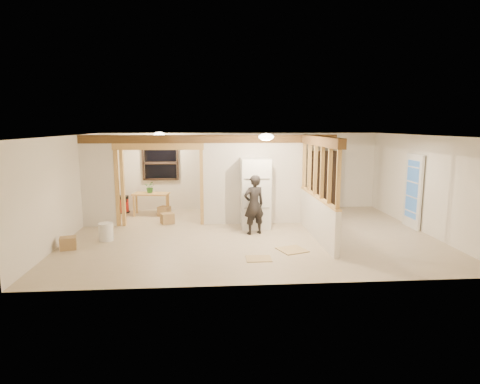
{
  "coord_description": "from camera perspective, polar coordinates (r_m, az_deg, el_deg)",
  "views": [
    {
      "loc": [
        -1.01,
        -9.83,
        2.75
      ],
      "look_at": [
        -0.24,
        0.4,
        1.04
      ],
      "focal_mm": 30.0,
      "sensor_mm": 36.0,
      "label": 1
    }
  ],
  "objects": [
    {
      "name": "shop_vac",
      "position": [
        13.21,
        -16.35,
        -1.68
      ],
      "size": [
        0.55,
        0.55,
        0.56
      ],
      "primitive_type": "cylinder",
      "rotation": [
        0.0,
        0.0,
        -0.35
      ],
      "color": "#9E170F",
      "rests_on": "floor"
    },
    {
      "name": "header_beam_right",
      "position": [
        9.79,
        11.27,
        7.14
      ],
      "size": [
        0.18,
        3.3,
        0.22
      ],
      "primitive_type": "cube",
      "color": "brown",
      "rests_on": "ceiling"
    },
    {
      "name": "partition_center",
      "position": [
        11.19,
        1.95,
        1.78
      ],
      "size": [
        2.8,
        0.12,
        2.5
      ],
      "primitive_type": "cube",
      "color": "silver",
      "rests_on": "floor"
    },
    {
      "name": "header_beam_back",
      "position": [
        11.03,
        -4.27,
        7.54
      ],
      "size": [
        7.0,
        0.18,
        0.22
      ],
      "primitive_type": "cube",
      "color": "brown",
      "rests_on": "ceiling"
    },
    {
      "name": "woman",
      "position": [
        10.15,
        2.0,
        -1.81
      ],
      "size": [
        0.65,
        0.53,
        1.52
      ],
      "primitive_type": "imported",
      "rotation": [
        0.0,
        0.0,
        3.49
      ],
      "color": "black",
      "rests_on": "floor"
    },
    {
      "name": "window_back",
      "position": [
        13.15,
        -11.25,
        4.07
      ],
      "size": [
        1.12,
        0.1,
        1.1
      ],
      "primitive_type": "cube",
      "color": "black",
      "rests_on": "wall_back"
    },
    {
      "name": "partition_left_stub",
      "position": [
        11.53,
        -19.54,
        1.46
      ],
      "size": [
        0.9,
        0.12,
        2.5
      ],
      "primitive_type": "cube",
      "color": "silver",
      "rests_on": "floor"
    },
    {
      "name": "box_util_a",
      "position": [
        11.53,
        -10.29,
        -3.71
      ],
      "size": [
        0.44,
        0.41,
        0.29
      ],
      "primitive_type": "cube",
      "rotation": [
        0.0,
        0.0,
        0.43
      ],
      "color": "#AA8452",
      "rests_on": "floor"
    },
    {
      "name": "stud_partition",
      "position": [
        9.84,
        11.13,
        2.95
      ],
      "size": [
        0.14,
        3.2,
        1.32
      ],
      "primitive_type": "cube",
      "color": "tan",
      "rests_on": "pony_wall"
    },
    {
      "name": "floor",
      "position": [
        10.25,
        1.53,
        -6.1
      ],
      "size": [
        9.0,
        6.5,
        0.01
      ],
      "primitive_type": "cube",
      "color": "#C1AB8F",
      "rests_on": "ground"
    },
    {
      "name": "floor_panel_near",
      "position": [
        9.08,
        7.42,
        -8.16
      ],
      "size": [
        0.72,
        0.72,
        0.02
      ],
      "primitive_type": "cube",
      "rotation": [
        0.0,
        0.0,
        0.35
      ],
      "color": "tan",
      "rests_on": "floor"
    },
    {
      "name": "pony_wall",
      "position": [
        10.04,
        10.92,
        -3.64
      ],
      "size": [
        0.12,
        3.2,
        1.0
      ],
      "primitive_type": "cube",
      "color": "silver",
      "rests_on": "floor"
    },
    {
      "name": "bookshelf",
      "position": [
        13.49,
        11.72,
        1.66
      ],
      "size": [
        0.96,
        0.32,
        1.92
      ],
      "primitive_type": "cube",
      "color": "black",
      "rests_on": "floor"
    },
    {
      "name": "hanging_bulb",
      "position": [
        11.48,
        -9.29,
        6.52
      ],
      "size": [
        0.07,
        0.07,
        0.07
      ],
      "primitive_type": "ellipsoid",
      "color": "#FFD88C",
      "rests_on": "ceiling"
    },
    {
      "name": "potted_plant",
      "position": [
        12.69,
        -12.65,
        0.7
      ],
      "size": [
        0.39,
        0.36,
        0.36
      ],
      "primitive_type": "imported",
      "rotation": [
        0.0,
        0.0,
        -0.28
      ],
      "color": "#2D5F2A",
      "rests_on": "work_table"
    },
    {
      "name": "wall_left",
      "position": [
        10.53,
        -23.59,
        0.5
      ],
      "size": [
        0.01,
        6.5,
        2.5
      ],
      "primitive_type": "cube",
      "color": "silver",
      "rests_on": "floor"
    },
    {
      "name": "work_table",
      "position": [
        12.73,
        -12.48,
        -1.65
      ],
      "size": [
        1.15,
        0.7,
        0.68
      ],
      "primitive_type": "cube",
      "rotation": [
        0.0,
        0.0,
        -0.16
      ],
      "color": "tan",
      "rests_on": "floor"
    },
    {
      "name": "doorway_frame",
      "position": [
        11.23,
        -11.35,
        0.85
      ],
      "size": [
        2.46,
        0.14,
        2.2
      ],
      "primitive_type": "cube",
      "color": "tan",
      "rests_on": "floor"
    },
    {
      "name": "wall_right",
      "position": [
        11.37,
        24.76,
        1.03
      ],
      "size": [
        0.01,
        6.5,
        2.5
      ],
      "primitive_type": "cube",
      "color": "silver",
      "rests_on": "floor"
    },
    {
      "name": "ceiling_dome_util",
      "position": [
        12.22,
        -11.41,
        8.03
      ],
      "size": [
        0.32,
        0.32,
        0.14
      ],
      "primitive_type": "ellipsoid",
      "color": "#FFEABF",
      "rests_on": "ceiling"
    },
    {
      "name": "refrigerator",
      "position": [
        10.81,
        2.18,
        -0.17
      ],
      "size": [
        0.77,
        0.75,
        1.88
      ],
      "primitive_type": "cube",
      "color": "silver",
      "rests_on": "floor"
    },
    {
      "name": "floor_panel_far",
      "position": [
        8.45,
        2.67,
        -9.45
      ],
      "size": [
        0.53,
        0.43,
        0.02
      ],
      "primitive_type": "cube",
      "rotation": [
        0.0,
        0.0,
        -0.02
      ],
      "color": "tan",
      "rests_on": "floor"
    },
    {
      "name": "ceiling",
      "position": [
        9.88,
        1.59,
        8.03
      ],
      "size": [
        9.0,
        6.5,
        0.01
      ],
      "primitive_type": "cube",
      "color": "white"
    },
    {
      "name": "french_door",
      "position": [
        11.71,
        23.39,
        0.11
      ],
      "size": [
        0.12,
        0.86,
        2.0
      ],
      "primitive_type": "cube",
      "color": "white",
      "rests_on": "floor"
    },
    {
      "name": "bucket",
      "position": [
        10.2,
        -18.52,
        -5.4
      ],
      "size": [
        0.37,
        0.37,
        0.43
      ],
      "primitive_type": "cylinder",
      "rotation": [
        0.0,
        0.0,
        0.1
      ],
      "color": "white",
      "rests_on": "floor"
    },
    {
      "name": "box_front",
      "position": [
        9.83,
        -23.25,
        -6.7
      ],
      "size": [
        0.4,
        0.36,
        0.28
      ],
      "primitive_type": "cube",
      "rotation": [
        0.0,
        0.0,
        0.25
      ],
      "color": "#AA8452",
      "rests_on": "floor"
    },
    {
      "name": "wall_front",
      "position": [
        6.82,
        4.35,
        -3.25
      ],
      "size": [
        9.0,
        0.01,
        2.5
      ],
      "primitive_type": "cube",
      "color": "silver",
      "rests_on": "floor"
    },
    {
      "name": "wall_back",
      "position": [
        13.2,
        0.12,
        2.96
      ],
      "size": [
        9.0,
        0.01,
        2.5
      ],
      "primitive_type": "cube",
      "color": "silver",
      "rests_on": "floor"
    },
    {
      "name": "box_util_b",
      "position": [
        12.5,
        -10.73,
        -2.7
      ],
      "size": [
        0.42,
        0.42,
        0.29
      ],
      "primitive_type": "cube",
      "rotation": [
        0.0,
        0.0,
        -0.43
      ],
      "color": "#AA8452",
      "rests_on": "floor"
    },
    {
      "name": "ceiling_dome_main",
      "position": [
        9.42,
        3.74,
        7.82
      ],
      "size": [
        0.36,
        0.36,
        0.16
      ],
      "primitive_type": "ellipsoid",
      "color": "#FFEABF",
      "rests_on": "ceiling"
    }
  ]
}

